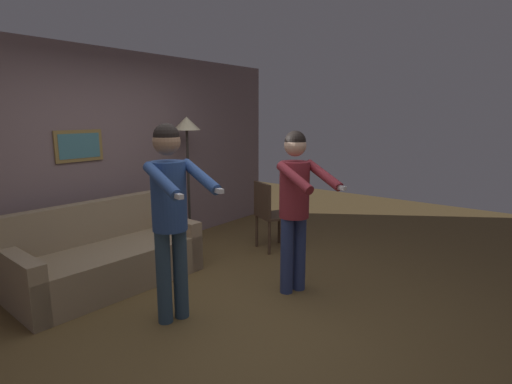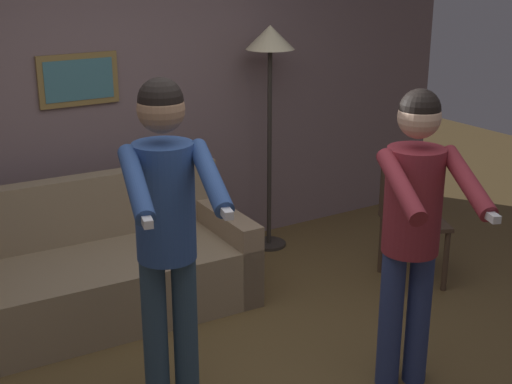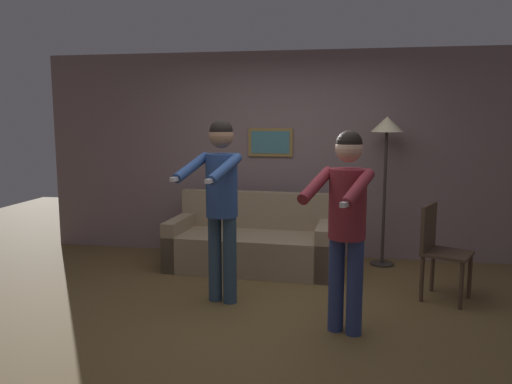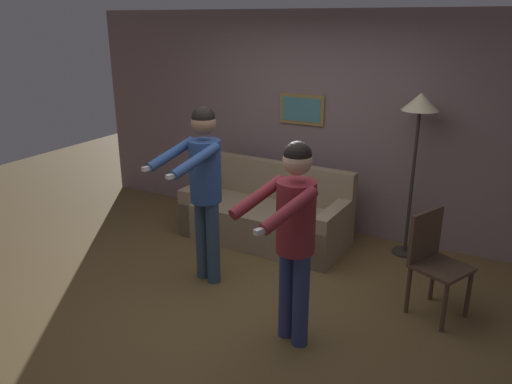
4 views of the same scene
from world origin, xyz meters
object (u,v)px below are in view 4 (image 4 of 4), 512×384
object	(u,v)px
couch	(267,217)
person_standing_right	(294,227)
torchiere_lamp	(419,118)
person_standing_left	(204,179)
dining_chair_distant	(434,257)

from	to	relation	value
couch	person_standing_right	xyz separation A→B (m)	(1.08, -1.69, 0.72)
torchiere_lamp	person_standing_left	size ratio (longest dim) A/B	1.02
torchiere_lamp	dining_chair_distant	size ratio (longest dim) A/B	1.92
torchiere_lamp	couch	bearing A→B (deg)	-166.40
couch	person_standing_left	bearing A→B (deg)	-93.86
couch	person_standing_right	bearing A→B (deg)	-57.50
couch	torchiere_lamp	size ratio (longest dim) A/B	1.09
couch	torchiere_lamp	bearing A→B (deg)	13.60
torchiere_lamp	dining_chair_distant	bearing A→B (deg)	-68.24
person_standing_right	dining_chair_distant	xyz separation A→B (m)	(0.90, 0.98, -0.47)
couch	torchiere_lamp	world-z (taller)	torchiere_lamp
person_standing_left	dining_chair_distant	distance (m)	2.18
person_standing_left	person_standing_right	size ratio (longest dim) A/B	1.05
dining_chair_distant	person_standing_left	bearing A→B (deg)	-167.51
person_standing_left	dining_chair_distant	size ratio (longest dim) A/B	1.88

